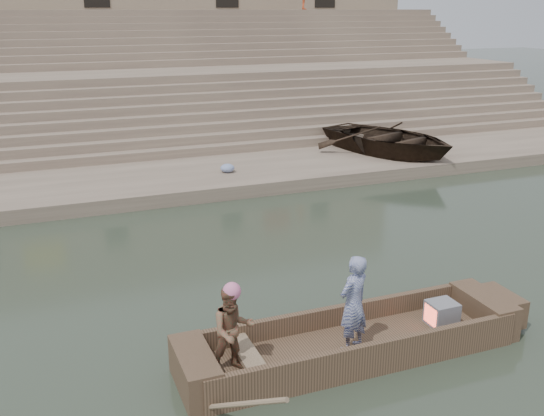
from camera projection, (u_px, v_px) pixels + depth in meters
ground at (349, 279)px, 12.40m from camera, size 120.00×120.00×0.00m
lower_landing at (230, 175)px, 19.42m from camera, size 32.00×4.00×0.40m
mid_landing at (176, 104)px, 25.68m from camera, size 32.00×3.00×2.80m
upper_landing at (145, 62)px, 31.50m from camera, size 32.00×3.00×5.20m
ghat_steps at (167, 90)px, 27.05m from camera, size 32.00×11.00×5.20m
building_wall at (129, 2)px, 34.10m from camera, size 32.00×5.07×11.20m
main_rowboat at (352, 349)px, 9.66m from camera, size 5.00×1.30×0.22m
rowboat_trim at (364, 336)px, 9.66m from camera, size 6.04×2.63×2.01m
standing_man at (353, 304)px, 9.21m from camera, size 0.67×0.56×1.56m
rowing_man at (233, 330)px, 8.68m from camera, size 0.66×0.51×1.34m
television at (441, 313)px, 10.14m from camera, size 0.46×0.42×0.40m
beached_rowboat at (388, 138)px, 21.27m from camera, size 5.20×6.05×1.05m
cloth_bundles at (385, 152)px, 21.02m from camera, size 8.49×2.51×0.26m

